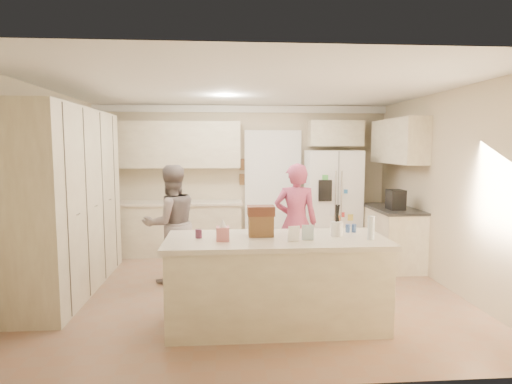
{
  "coord_description": "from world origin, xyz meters",
  "views": [
    {
      "loc": [
        -0.33,
        -5.42,
        1.86
      ],
      "look_at": [
        0.1,
        0.35,
        1.25
      ],
      "focal_mm": 30.0,
      "sensor_mm": 36.0,
      "label": 1
    }
  ],
  "objects": [
    {
      "name": "floor",
      "position": [
        0.0,
        0.0,
        -0.01
      ],
      "size": [
        5.2,
        4.6,
        0.02
      ],
      "primitive_type": "cube",
      "color": "#8C654D",
      "rests_on": "ground"
    },
    {
      "name": "ceiling",
      "position": [
        0.0,
        0.0,
        2.61
      ],
      "size": [
        5.2,
        4.6,
        0.02
      ],
      "primitive_type": "cube",
      "color": "white",
      "rests_on": "wall_back"
    },
    {
      "name": "wall_back",
      "position": [
        0.0,
        2.31,
        1.3
      ],
      "size": [
        5.2,
        0.02,
        2.6
      ],
      "primitive_type": "cube",
      "color": "beige",
      "rests_on": "ground"
    },
    {
      "name": "wall_front",
      "position": [
        0.0,
        -2.31,
        1.3
      ],
      "size": [
        5.2,
        0.02,
        2.6
      ],
      "primitive_type": "cube",
      "color": "beige",
      "rests_on": "ground"
    },
    {
      "name": "wall_left",
      "position": [
        -2.61,
        0.0,
        1.3
      ],
      "size": [
        0.02,
        4.6,
        2.6
      ],
      "primitive_type": "cube",
      "color": "beige",
      "rests_on": "ground"
    },
    {
      "name": "wall_right",
      "position": [
        2.61,
        0.0,
        1.3
      ],
      "size": [
        0.02,
        4.6,
        2.6
      ],
      "primitive_type": "cube",
      "color": "beige",
      "rests_on": "ground"
    },
    {
      "name": "crown_back",
      "position": [
        0.0,
        2.26,
        2.53
      ],
      "size": [
        5.2,
        0.08,
        0.12
      ],
      "primitive_type": "cube",
      "color": "white",
      "rests_on": "wall_back"
    },
    {
      "name": "pantry_bank",
      "position": [
        -2.3,
        0.2,
        1.18
      ],
      "size": [
        0.6,
        2.6,
        2.35
      ],
      "primitive_type": "cube",
      "color": "beige",
      "rests_on": "floor"
    },
    {
      "name": "back_base_cab",
      "position": [
        -1.15,
        2.0,
        0.44
      ],
      "size": [
        2.2,
        0.6,
        0.88
      ],
      "primitive_type": "cube",
      "color": "beige",
      "rests_on": "floor"
    },
    {
      "name": "back_countertop",
      "position": [
        -1.15,
        1.99,
        0.9
      ],
      "size": [
        2.24,
        0.63,
        0.04
      ],
      "primitive_type": "cube",
      "color": "beige",
      "rests_on": "back_base_cab"
    },
    {
      "name": "back_upper_cab",
      "position": [
        -1.15,
        2.12,
        1.9
      ],
      "size": [
        2.2,
        0.35,
        0.8
      ],
      "primitive_type": "cube",
      "color": "beige",
      "rests_on": "wall_back"
    },
    {
      "name": "doorway_opening",
      "position": [
        0.55,
        2.28,
        1.05
      ],
      "size": [
        0.9,
        0.06,
        2.1
      ],
      "primitive_type": "cube",
      "color": "black",
      "rests_on": "floor"
    },
    {
      "name": "doorway_casing",
      "position": [
        0.55,
        2.24,
        1.05
      ],
      "size": [
        1.02,
        0.03,
        2.22
      ],
      "primitive_type": "cube",
      "color": "white",
      "rests_on": "floor"
    },
    {
      "name": "wall_frame_upper",
      "position": [
        0.02,
        2.27,
        1.55
      ],
      "size": [
        0.15,
        0.02,
        0.2
      ],
      "primitive_type": "cube",
      "color": "brown",
      "rests_on": "wall_back"
    },
    {
      "name": "wall_frame_lower",
      "position": [
        0.02,
        2.27,
        1.28
      ],
      "size": [
        0.15,
        0.02,
        0.2
      ],
      "primitive_type": "cube",
      "color": "brown",
      "rests_on": "wall_back"
    },
    {
      "name": "refrigerator",
      "position": [
        1.54,
        1.81,
        0.9
      ],
      "size": [
        0.93,
        0.74,
        1.8
      ],
      "primitive_type": "cube",
      "rotation": [
        0.0,
        0.0,
        -0.04
      ],
      "color": "white",
      "rests_on": "floor"
    },
    {
      "name": "fridge_seam",
      "position": [
        1.54,
        1.46,
        0.9
      ],
      "size": [
        0.02,
        0.02,
        1.78
      ],
      "primitive_type": "cube",
      "color": "gray",
      "rests_on": "refrigerator"
    },
    {
      "name": "fridge_dispenser",
      "position": [
        1.32,
        1.45,
        1.15
      ],
      "size": [
        0.22,
        0.03,
        0.35
      ],
      "primitive_type": "cube",
      "color": "black",
      "rests_on": "refrigerator"
    },
    {
      "name": "fridge_handle_l",
      "position": [
        1.49,
        1.44,
        1.05
      ],
      "size": [
        0.02,
        0.02,
        0.85
      ],
      "primitive_type": "cylinder",
      "color": "silver",
      "rests_on": "refrigerator"
    },
    {
      "name": "fridge_handle_r",
      "position": [
        1.59,
        1.44,
        1.05
      ],
      "size": [
        0.02,
        0.02,
        0.85
      ],
      "primitive_type": "cylinder",
      "color": "silver",
      "rests_on": "refrigerator"
    },
    {
      "name": "over_fridge_cab",
      "position": [
        1.65,
        2.12,
        2.1
      ],
      "size": [
        0.95,
        0.35,
        0.45
      ],
      "primitive_type": "cube",
      "color": "beige",
      "rests_on": "wall_back"
    },
    {
      "name": "right_base_cab",
      "position": [
        2.3,
        1.0,
        0.44
      ],
      "size": [
        0.6,
        1.2,
        0.88
      ],
      "primitive_type": "cube",
      "color": "beige",
      "rests_on": "floor"
    },
    {
      "name": "right_countertop",
      "position": [
        2.29,
        1.0,
        0.9
      ],
      "size": [
        0.63,
        1.24,
        0.04
      ],
      "primitive_type": "cube",
      "color": "#2D2B28",
      "rests_on": "right_base_cab"
    },
    {
      "name": "right_upper_cab",
      "position": [
        2.43,
        1.2,
        1.95
      ],
      "size": [
        0.35,
        1.5,
        0.7
      ],
      "primitive_type": "cube",
      "color": "beige",
      "rests_on": "wall_right"
    },
    {
      "name": "coffee_maker",
      "position": [
        2.25,
        0.8,
        1.07
      ],
      "size": [
        0.22,
        0.28,
        0.3
      ],
      "primitive_type": "cube",
      "color": "black",
      "rests_on": "right_countertop"
    },
    {
      "name": "island_base",
      "position": [
        0.2,
        -1.1,
        0.44
      ],
      "size": [
        2.2,
        0.9,
        0.88
      ],
      "primitive_type": "cube",
      "color": "beige",
      "rests_on": "floor"
    },
    {
      "name": "island_top",
      "position": [
        0.2,
        -1.1,
        0.9
      ],
      "size": [
        2.28,
        0.96,
        0.05
      ],
      "primitive_type": "cube",
      "color": "beige",
      "rests_on": "island_base"
    },
    {
      "name": "utensil_crock",
      "position": [
        0.85,
        -1.05,
        1.0
      ],
      "size": [
        0.13,
        0.13,
        0.15
      ],
      "primitive_type": "cylinder",
      "color": "white",
      "rests_on": "island_top"
    },
    {
      "name": "tissue_box",
      "position": [
        -0.35,
        -1.2,
        1.0
      ],
      "size": [
        0.13,
        0.13,
        0.14
      ],
      "primitive_type": "cube",
      "color": "#DB797E",
      "rests_on": "island_top"
    },
    {
      "name": "tissue_plume",
      "position": [
        -0.35,
        -1.2,
        1.1
      ],
      "size": [
        0.08,
        0.08,
        0.08
      ],
      "primitive_type": "cone",
      "color": "white",
      "rests_on": "tissue_box"
    },
    {
      "name": "dollhouse_body",
      "position": [
        0.05,
        -1.0,
        1.04
      ],
      "size": [
        0.26,
        0.18,
        0.22
      ],
      "primitive_type": "cube",
      "color": "brown",
      "rests_on": "island_top"
    },
    {
      "name": "dollhouse_roof",
      "position": [
        0.05,
        -1.0,
        1.2
      ],
      "size": [
        0.28,
        0.2,
        0.1
      ],
      "primitive_type": "cube",
      "color": "#592D1E",
      "rests_on": "dollhouse_body"
    },
    {
      "name": "jam_jar",
      "position": [
        -0.6,
        -1.05,
        0.97
      ],
      "size": [
        0.07,
        0.07,
        0.09
      ],
      "primitive_type": "cylinder",
      "color": "#59263F",
      "rests_on": "island_top"
    },
    {
      "name": "greeting_card_a",
      "position": [
        0.35,
        -1.3,
        1.01
      ],
      "size": [
        0.12,
        0.06,
        0.16
      ],
      "primitive_type": "cube",
      "rotation": [
        0.15,
        0.0,
        0.2
      ],
      "color": "white",
      "rests_on": "island_top"
    },
    {
      "name": "greeting_card_b",
      "position": [
        0.5,
        -1.25,
        1.01
      ],
      "size": [
        0.12,
        0.05,
        0.16
      ],
      "primitive_type": "cube",
      "rotation": [
        0.15,
        0.0,
        -0.1
      ],
      "color": "silver",
      "rests_on": "island_top"
    },
    {
      "name": "water_bottle",
      "position": [
        1.15,
        -1.25,
        1.04
      ],
      "size": [
        0.07,
        0.07,
        0.24
      ],
      "primitive_type": "cylinder",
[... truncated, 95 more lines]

